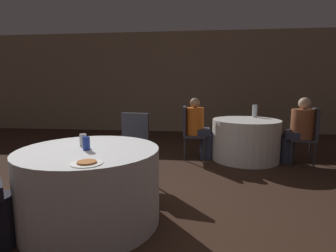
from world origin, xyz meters
name	(u,v)px	position (x,y,z in m)	size (l,w,h in m)	color
ground_plane	(112,217)	(0.00, 0.00, 0.00)	(16.00, 16.00, 0.00)	#382319
wall_back	(169,83)	(0.00, 5.12, 1.40)	(16.00, 0.06, 2.80)	gray
table_near	(91,185)	(-0.17, -0.09, 0.36)	(1.31, 1.31, 0.72)	white
table_far	(245,140)	(1.69, 2.31, 0.36)	(1.17, 1.17, 0.72)	white
chair_near_north	(133,143)	(-0.02, 0.97, 0.55)	(0.45, 0.46, 0.94)	#383842
chair_far_east	(309,132)	(2.67, 2.12, 0.55)	(0.47, 0.47, 0.94)	#383842
chair_far_west	(189,128)	(0.68, 2.28, 0.55)	(0.42, 0.41, 0.94)	#383842
person_orange_shirt	(199,128)	(0.86, 2.28, 0.55)	(0.50, 0.33, 1.10)	#33384C
person_floral_shirt	(298,130)	(2.51, 2.15, 0.58)	(0.53, 0.42, 1.12)	#33384C
pizza_plate_near	(87,163)	(0.01, -0.54, 0.73)	(0.24, 0.24, 0.02)	white
soda_can_silver	(83,140)	(-0.27, 0.01, 0.78)	(0.07, 0.07, 0.12)	silver
soda_can_blue	(86,143)	(-0.18, -0.13, 0.78)	(0.07, 0.07, 0.12)	#1E38A5
bottle_far	(255,111)	(1.90, 2.69, 0.84)	(0.09, 0.09, 0.23)	silver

